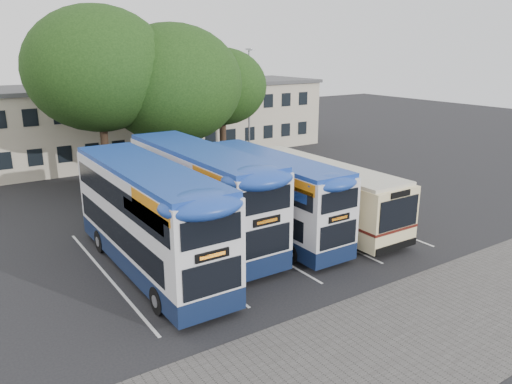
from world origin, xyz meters
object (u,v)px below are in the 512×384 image
Objects in this scene: bus_dd_left at (148,214)px; tree_left at (98,69)px; tree_right at (222,87)px; bus_dd_right at (270,193)px; lamp_post at (249,100)px; bus_dd_mid at (200,191)px; bus_single at (317,189)px; tree_mid at (173,84)px.

tree_left is at bearing 79.73° from bus_dd_left.
tree_right reaches higher than bus_dd_right.
tree_right is (-3.43, -1.60, 1.26)m from lamp_post.
tree_left is at bearing 94.52° from bus_dd_mid.
bus_dd_mid is 1.13× the size of bus_dd_right.
bus_dd_mid is at bearing -85.48° from tree_left.
bus_dd_left is at bearing -152.42° from bus_dd_mid.
bus_dd_left is 9.80m from bus_single.
tree_left is at bearing -177.28° from tree_right.
tree_right reaches higher than lamp_post.
tree_left is 1.07× the size of bus_dd_left.
lamp_post is 3.98m from tree_right.
bus_dd_left is 6.53m from bus_dd_right.
tree_right is at bearing -155.00° from lamp_post.
tree_right is 0.93× the size of bus_dd_right.
tree_left is at bearing 172.14° from tree_mid.
bus_dd_right is at bearing -22.08° from bus_dd_mid.
bus_single is (7.33, -12.64, -5.98)m from tree_left.
tree_right is at bearing 69.36° from bus_dd_right.
tree_left reaches higher than bus_dd_right.
lamp_post is 0.77× the size of tree_left.
tree_right reaches higher than bus_single.
tree_mid is (4.69, -0.65, -1.06)m from tree_left.
bus_dd_right is at bearing -92.77° from tree_mid.
tree_mid is 15.15m from bus_dd_left.
bus_dd_right is (-5.02, -13.32, -4.08)m from tree_right.
lamp_post is 18.09m from bus_dd_mid.
bus_dd_left is (-2.42, -13.34, -5.31)m from tree_left.
bus_dd_mid is at bearing 27.58° from bus_dd_left.
tree_right is 0.83× the size of bus_dd_left.
tree_right is 0.83× the size of bus_dd_mid.
tree_mid reaches higher than bus_single.
tree_left is at bearing 120.11° from bus_single.
tree_left reaches higher than bus_dd_left.
bus_single is (-5.21, -14.67, -3.23)m from lamp_post.
bus_dd_left is at bearing -119.24° from tree_mid.
bus_single is (3.24, 0.24, -0.41)m from bus_dd_right.
bus_dd_mid is at bearing 157.92° from bus_dd_right.
bus_dd_left is at bearing -134.22° from lamp_post.
bus_dd_mid is at bearing -130.46° from lamp_post.
bus_single is at bearing -77.57° from tree_mid.
tree_left reaches higher than lamp_post.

